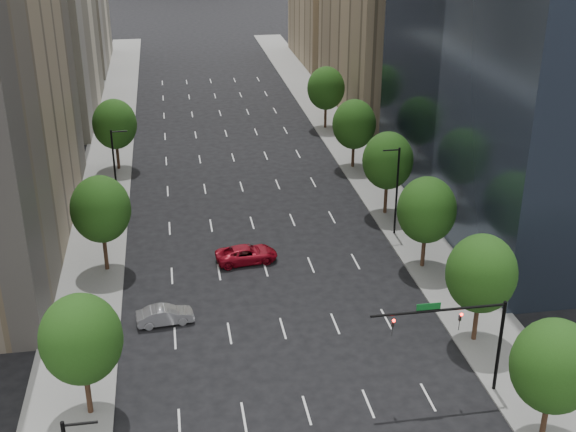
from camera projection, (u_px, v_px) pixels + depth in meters
sidewalk_left at (96, 233)px, 73.87m from camera, size 6.00×200.00×0.15m
sidewalk_right at (399, 212)px, 78.50m from camera, size 6.00×200.00×0.15m
filler_left at (66, 17)px, 137.22m from camera, size 14.00×26.00×18.00m
parking_tan_right at (386, 6)px, 109.82m from camera, size 14.00×30.00×30.00m
filler_right at (335, 18)px, 142.39m from camera, size 14.00×26.00×16.00m
tree_right_0 at (554, 366)px, 44.60m from camera, size 5.20×5.20×8.39m
tree_right_1 at (481, 274)px, 54.35m from camera, size 5.20×5.20×8.75m
tree_right_2 at (427, 210)px, 65.21m from camera, size 5.20×5.20×8.61m
tree_right_3 at (388, 161)px, 75.90m from camera, size 5.20×5.20×8.89m
tree_right_4 at (354, 124)px, 88.68m from camera, size 5.20×5.20×8.46m
tree_right_5 at (326, 88)px, 102.96m from camera, size 5.20×5.20×8.75m
tree_left_0 at (81, 339)px, 46.57m from camera, size 5.20×5.20×8.75m
tree_left_1 at (101, 209)px, 64.49m from camera, size 5.20×5.20×8.97m
tree_left_2 at (115, 124)px, 88.01m from camera, size 5.20×5.20×8.68m
streetlight_rn at (396, 189)px, 71.74m from camera, size 1.70×0.20×9.00m
streetlight_ln at (115, 169)px, 76.73m from camera, size 1.70×0.20×9.00m
traffic_signal at (466, 329)px, 48.67m from camera, size 9.12×0.40×7.38m
car_silver at (165, 315)px, 58.61m from camera, size 4.59×2.01×1.47m
car_red_far at (247, 254)px, 68.11m from camera, size 5.89×3.23×1.56m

